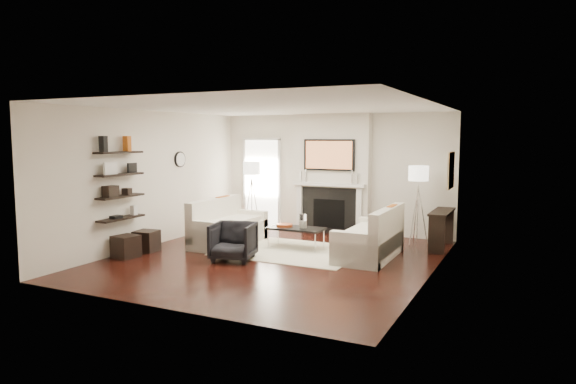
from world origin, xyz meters
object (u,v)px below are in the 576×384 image
at_px(lamp_left_shade, 252,168).
at_px(loveseat_right_base, 369,246).
at_px(armchair, 233,240).
at_px(ottoman_near, 146,241).
at_px(coffee_table, 296,228).
at_px(lamp_right_shade, 419,173).
at_px(loveseat_left_base, 229,234).

bearing_deg(lamp_left_shade, loveseat_right_base, -25.79).
xyz_separation_m(loveseat_right_base, armchair, (-2.11, -1.23, 0.16)).
xyz_separation_m(loveseat_right_base, ottoman_near, (-3.98, -1.35, -0.01)).
height_order(coffee_table, ottoman_near, coffee_table).
bearing_deg(lamp_right_shade, loveseat_left_base, -153.47).
xyz_separation_m(lamp_left_shade, lamp_right_shade, (3.90, -0.04, 0.00)).
bearing_deg(lamp_left_shade, lamp_right_shade, -0.53).
distance_m(coffee_table, ottoman_near, 2.88).
distance_m(armchair, ottoman_near, 1.88).
height_order(lamp_left_shade, ottoman_near, lamp_left_shade).
bearing_deg(coffee_table, loveseat_left_base, -170.49).
distance_m(lamp_right_shade, ottoman_near, 5.54).
bearing_deg(ottoman_near, loveseat_left_base, 48.52).
bearing_deg(armchair, loveseat_left_base, 111.96).
xyz_separation_m(armchair, lamp_right_shade, (2.65, 2.82, 1.08)).
relative_size(loveseat_right_base, coffee_table, 1.64).
relative_size(loveseat_right_base, armchair, 2.43).
bearing_deg(lamp_right_shade, lamp_left_shade, 179.47).
xyz_separation_m(loveseat_left_base, lamp_right_shade, (3.44, 1.72, 1.24)).
bearing_deg(coffee_table, ottoman_near, -149.49).
height_order(loveseat_right_base, coffee_table, same).
bearing_deg(coffee_table, loveseat_right_base, -4.08).
relative_size(coffee_table, lamp_right_shade, 2.75).
distance_m(loveseat_left_base, lamp_left_shade, 2.20).
bearing_deg(ottoman_near, lamp_right_shade, 33.06).
distance_m(loveseat_left_base, coffee_table, 1.42).
xyz_separation_m(loveseat_right_base, lamp_right_shade, (0.54, 1.59, 1.24)).
height_order(coffee_table, lamp_right_shade, lamp_right_shade).
relative_size(lamp_right_shade, ottoman_near, 1.00).
bearing_deg(lamp_right_shade, coffee_table, -144.04).
height_order(loveseat_left_base, lamp_left_shade, lamp_left_shade).
relative_size(coffee_table, armchair, 1.49).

